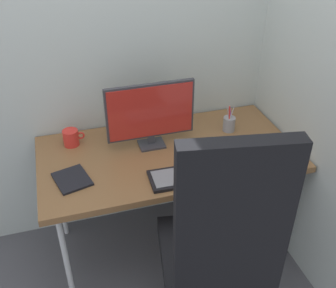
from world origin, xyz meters
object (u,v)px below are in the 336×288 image
pen_holder (229,124)px  keyboard (191,175)px  monitor (150,113)px  coffee_mug (71,138)px  notebook (72,179)px  mouse (262,160)px  office_chair (219,251)px

pen_holder → keyboard: bearing=-135.5°
monitor → coffee_mug: 0.49m
monitor → keyboard: monitor is taller
monitor → pen_holder: size_ratio=2.90×
keyboard → coffee_mug: 0.74m
monitor → keyboard: bearing=-71.1°
keyboard → notebook: keyboard is taller
mouse → coffee_mug: 1.08m
monitor → pen_holder: bearing=1.8°
office_chair → notebook: size_ratio=6.89×
mouse → pen_holder: (-0.04, 0.36, 0.03)m
mouse → notebook: (-1.00, 0.14, -0.01)m
pen_holder → notebook: size_ratio=0.89×
pen_holder → notebook: (-0.96, -0.22, -0.04)m
mouse → monitor: bearing=151.0°
office_chair → monitor: size_ratio=2.67×
keyboard → pen_holder: pen_holder is taller
office_chair → keyboard: bearing=87.4°
office_chair → pen_holder: office_chair is taller
notebook → coffee_mug: bearing=69.7°
coffee_mug → monitor: bearing=-16.2°
office_chair → coffee_mug: (-0.54, 0.92, 0.12)m
monitor → notebook: 0.55m
mouse → notebook: bearing=176.3°
notebook → coffee_mug: (0.03, 0.33, 0.04)m
mouse → coffee_mug: size_ratio=0.67×
office_chair → pen_holder: 0.91m
monitor → notebook: (-0.47, -0.21, -0.20)m
keyboard → coffee_mug: coffee_mug is taller
monitor → mouse: (0.53, -0.35, -0.19)m
keyboard → coffee_mug: (-0.56, 0.48, 0.04)m
keyboard → mouse: 0.41m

